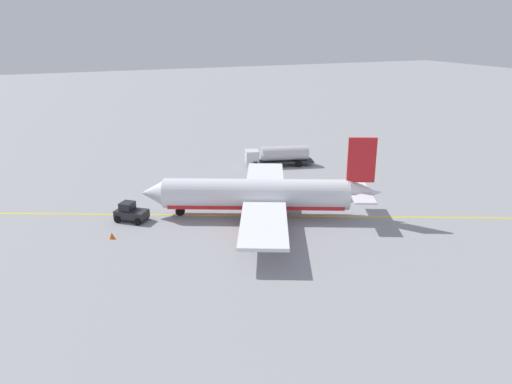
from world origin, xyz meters
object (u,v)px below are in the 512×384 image
fuel_tanker (278,155)px  refueling_worker (263,173)px  airplane (260,195)px  pushback_tug (131,212)px  safety_cone_wingtip (161,198)px  safety_cone_nose (112,235)px

fuel_tanker → refueling_worker: size_ratio=6.47×
airplane → pushback_tug: bearing=-17.7°
pushback_tug → refueling_worker: bearing=-156.7°
pushback_tug → fuel_tanker: bearing=-150.7°
pushback_tug → refueling_worker: 22.48m
safety_cone_wingtip → safety_cone_nose: bearing=53.1°
airplane → pushback_tug: airplane is taller
safety_cone_nose → airplane: bearing=179.2°
fuel_tanker → safety_cone_nose: fuel_tanker is taller
airplane → pushback_tug: 15.10m
fuel_tanker → refueling_worker: fuel_tanker is taller
fuel_tanker → refueling_worker: bearing=47.2°
refueling_worker → safety_cone_wingtip: size_ratio=2.81×
pushback_tug → safety_cone_nose: 5.17m
pushback_tug → safety_cone_wingtip: size_ratio=6.71×
fuel_tanker → safety_cone_nose: bearing=33.3°
airplane → safety_cone_nose: (17.08, -0.24, -2.25)m
safety_cone_nose → safety_cone_wingtip: size_ratio=1.11×
refueling_worker → pushback_tug: bearing=23.3°
safety_cone_nose → safety_cone_wingtip: 12.58m
airplane → fuel_tanker: (-11.50, -19.02, -0.85)m
fuel_tanker → safety_cone_nose: 34.22m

